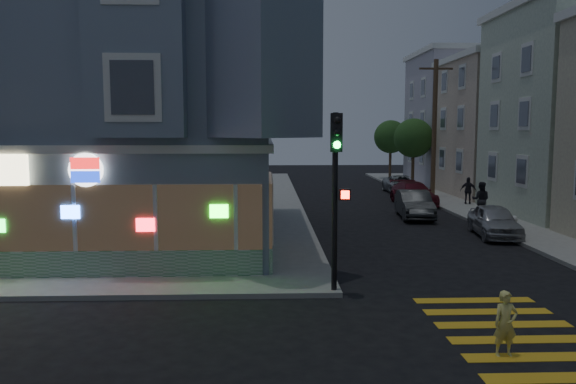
{
  "coord_description": "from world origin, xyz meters",
  "views": [
    {
      "loc": [
        0.95,
        -12.85,
        4.58
      ],
      "look_at": [
        1.64,
        5.7,
        2.52
      ],
      "focal_mm": 35.0,
      "sensor_mm": 36.0,
      "label": 1
    }
  ],
  "objects": [
    {
      "name": "ground",
      "position": [
        0.0,
        0.0,
        0.0
      ],
      "size": [
        120.0,
        120.0,
        0.0
      ],
      "primitive_type": "plane",
      "color": "black",
      "rests_on": "ground"
    },
    {
      "name": "parked_car_a",
      "position": [
        10.7,
        10.58,
        0.69
      ],
      "size": [
        2.11,
        4.22,
        1.38
      ],
      "primitive_type": "imported",
      "rotation": [
        0.0,
        0.0,
        -0.12
      ],
      "color": "#A7A9AF",
      "rests_on": "ground"
    },
    {
      "name": "utility_pole",
      "position": [
        12.0,
        24.0,
        4.8
      ],
      "size": [
        2.2,
        0.3,
        9.0
      ],
      "color": "#4C3826",
      "rests_on": "sidewalk_ne"
    },
    {
      "name": "parked_car_d",
      "position": [
        10.7,
        27.26,
        0.64
      ],
      "size": [
        2.12,
        4.58,
        1.27
      ],
      "primitive_type": "imported",
      "rotation": [
        0.0,
        0.0,
        -0.0
      ],
      "color": "#9AA1A4",
      "rests_on": "ground"
    },
    {
      "name": "sidewalk_nw",
      "position": [
        -13.5,
        23.0,
        0.07
      ],
      "size": [
        33.0,
        42.0,
        0.15
      ],
      "primitive_type": "cube",
      "color": "gray",
      "rests_on": "ground"
    },
    {
      "name": "street_tree_far",
      "position": [
        12.2,
        38.0,
        3.94
      ],
      "size": [
        3.0,
        3.0,
        5.3
      ],
      "color": "#4C3826",
      "rests_on": "sidewalk_ne"
    },
    {
      "name": "traffic_signal",
      "position": [
        2.82,
        2.2,
        3.46
      ],
      "size": [
        0.57,
        0.55,
        4.89
      ],
      "rotation": [
        0.0,
        0.0,
        -0.06
      ],
      "color": "black",
      "rests_on": "sidewalk_nw"
    },
    {
      "name": "pedestrian_b",
      "position": [
        13.0,
        20.1,
        0.95
      ],
      "size": [
        1.02,
        0.69,
        1.61
      ],
      "primitive_type": "imported",
      "rotation": [
        0.0,
        0.0,
        2.79
      ],
      "color": "#232129",
      "rests_on": "sidewalk_ne"
    },
    {
      "name": "running_child",
      "position": [
        5.76,
        -2.05,
        0.68
      ],
      "size": [
        0.51,
        0.35,
        1.35
      ],
      "primitive_type": "imported",
      "rotation": [
        0.0,
        0.0,
        0.06
      ],
      "color": "#DCD670",
      "rests_on": "ground"
    },
    {
      "name": "fire_hydrant",
      "position": [
        11.3,
        10.01,
        0.6
      ],
      "size": [
        0.49,
        0.29,
        0.86
      ],
      "color": "silver",
      "rests_on": "sidewalk_ne"
    },
    {
      "name": "parked_car_b",
      "position": [
        8.6,
        15.78,
        0.72
      ],
      "size": [
        1.9,
        4.46,
        1.43
      ],
      "primitive_type": "imported",
      "rotation": [
        0.0,
        0.0,
        -0.09
      ],
      "color": "#323436",
      "rests_on": "ground"
    },
    {
      "name": "parked_car_c",
      "position": [
        9.92,
        20.98,
        0.69
      ],
      "size": [
        2.27,
        4.89,
        1.38
      ],
      "primitive_type": "imported",
      "rotation": [
        0.0,
        0.0,
        0.07
      ],
      "color": "maroon",
      "rests_on": "ground"
    },
    {
      "name": "street_tree_near",
      "position": [
        12.2,
        30.0,
        3.94
      ],
      "size": [
        3.0,
        3.0,
        5.3
      ],
      "color": "#4C3826",
      "rests_on": "sidewalk_ne"
    },
    {
      "name": "pedestrian_a",
      "position": [
        11.77,
        14.95,
        1.06
      ],
      "size": [
        1.09,
        0.99,
        1.81
      ],
      "primitive_type": "imported",
      "rotation": [
        0.0,
        0.0,
        2.71
      ],
      "color": "black",
      "rests_on": "sidewalk_ne"
    },
    {
      "name": "corner_building",
      "position": [
        -6.0,
        10.98,
        5.82
      ],
      "size": [
        14.6,
        14.6,
        11.4
      ],
      "color": "slate",
      "rests_on": "sidewalk_nw"
    },
    {
      "name": "row_house_d",
      "position": [
        19.5,
        34.0,
        5.4
      ],
      "size": [
        12.0,
        8.6,
        10.5
      ],
      "primitive_type": "cube",
      "color": "#A39DAC",
      "rests_on": "sidewalk_ne"
    },
    {
      "name": "row_house_c",
      "position": [
        19.5,
        25.0,
        4.65
      ],
      "size": [
        12.0,
        8.6,
        9.0
      ],
      "primitive_type": "cube",
      "color": "tan",
      "rests_on": "sidewalk_ne"
    }
  ]
}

